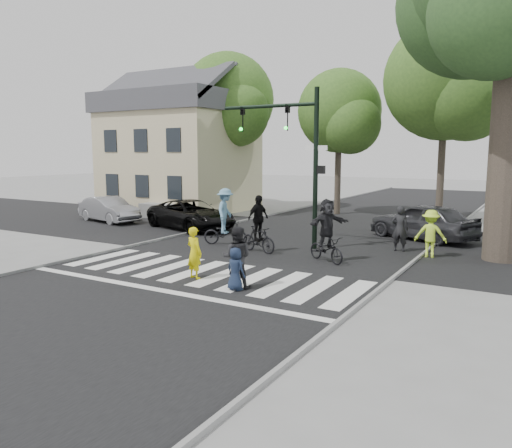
{
  "coord_description": "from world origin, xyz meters",
  "views": [
    {
      "loc": [
        8.71,
        -11.02,
        3.65
      ],
      "look_at": [
        0.5,
        3.0,
        1.3
      ],
      "focal_mm": 35.0,
      "sensor_mm": 36.0,
      "label": 1
    }
  ],
  "objects_px": {
    "cyclist_mid": "(258,229)",
    "car_suv": "(191,215)",
    "pedestrian_woman": "(194,253)",
    "pedestrian_adult": "(237,257)",
    "traffic_signal": "(295,145)",
    "pedestrian_child": "(235,269)",
    "car_silver": "(109,209)",
    "cyclist_right": "(327,234)",
    "cyclist_left": "(225,221)",
    "car_grey": "(423,221)"
  },
  "relations": [
    {
      "from": "pedestrian_adult",
      "to": "cyclist_left",
      "type": "distance_m",
      "value": 6.34
    },
    {
      "from": "pedestrian_child",
      "to": "cyclist_left",
      "type": "relative_size",
      "value": 0.52
    },
    {
      "from": "car_suv",
      "to": "car_grey",
      "type": "height_order",
      "value": "car_grey"
    },
    {
      "from": "cyclist_right",
      "to": "car_grey",
      "type": "bearing_deg",
      "value": 73.26
    },
    {
      "from": "pedestrian_child",
      "to": "traffic_signal",
      "type": "bearing_deg",
      "value": -67.07
    },
    {
      "from": "cyclist_mid",
      "to": "car_suv",
      "type": "height_order",
      "value": "cyclist_mid"
    },
    {
      "from": "traffic_signal",
      "to": "cyclist_mid",
      "type": "relative_size",
      "value": 2.85
    },
    {
      "from": "cyclist_left",
      "to": "car_suv",
      "type": "distance_m",
      "value": 4.58
    },
    {
      "from": "pedestrian_woman",
      "to": "cyclist_left",
      "type": "xyz_separation_m",
      "value": [
        -2.19,
        4.89,
        0.21
      ]
    },
    {
      "from": "traffic_signal",
      "to": "cyclist_right",
      "type": "bearing_deg",
      "value": -41.9
    },
    {
      "from": "car_suv",
      "to": "car_grey",
      "type": "relative_size",
      "value": 1.09
    },
    {
      "from": "cyclist_mid",
      "to": "car_suv",
      "type": "bearing_deg",
      "value": 149.62
    },
    {
      "from": "pedestrian_woman",
      "to": "cyclist_right",
      "type": "height_order",
      "value": "cyclist_right"
    },
    {
      "from": "cyclist_left",
      "to": "car_silver",
      "type": "distance_m",
      "value": 9.29
    },
    {
      "from": "cyclist_mid",
      "to": "pedestrian_woman",
      "type": "bearing_deg",
      "value": -85.64
    },
    {
      "from": "pedestrian_woman",
      "to": "cyclist_right",
      "type": "bearing_deg",
      "value": -107.77
    },
    {
      "from": "pedestrian_woman",
      "to": "pedestrian_adult",
      "type": "relative_size",
      "value": 0.91
    },
    {
      "from": "traffic_signal",
      "to": "cyclist_right",
      "type": "height_order",
      "value": "traffic_signal"
    },
    {
      "from": "cyclist_left",
      "to": "car_suv",
      "type": "height_order",
      "value": "cyclist_left"
    },
    {
      "from": "traffic_signal",
      "to": "cyclist_right",
      "type": "distance_m",
      "value": 4.1
    },
    {
      "from": "cyclist_mid",
      "to": "car_silver",
      "type": "bearing_deg",
      "value": 164.43
    },
    {
      "from": "cyclist_left",
      "to": "cyclist_mid",
      "type": "xyz_separation_m",
      "value": [
        1.87,
        -0.64,
        -0.11
      ]
    },
    {
      "from": "traffic_signal",
      "to": "pedestrian_woman",
      "type": "height_order",
      "value": "traffic_signal"
    },
    {
      "from": "traffic_signal",
      "to": "car_suv",
      "type": "xyz_separation_m",
      "value": [
        -6.25,
        1.6,
        -3.21
      ]
    },
    {
      "from": "cyclist_left",
      "to": "car_grey",
      "type": "bearing_deg",
      "value": 38.87
    },
    {
      "from": "cyclist_mid",
      "to": "cyclist_right",
      "type": "bearing_deg",
      "value": -4.63
    },
    {
      "from": "pedestrian_child",
      "to": "car_silver",
      "type": "xyz_separation_m",
      "value": [
        -12.87,
        7.72,
        0.08
      ]
    },
    {
      "from": "pedestrian_adult",
      "to": "car_silver",
      "type": "xyz_separation_m",
      "value": [
        -12.75,
        7.47,
        -0.18
      ]
    },
    {
      "from": "cyclist_right",
      "to": "car_silver",
      "type": "distance_m",
      "value": 13.99
    },
    {
      "from": "car_suv",
      "to": "pedestrian_adult",
      "type": "bearing_deg",
      "value": -118.31
    },
    {
      "from": "cyclist_mid",
      "to": "car_silver",
      "type": "distance_m",
      "value": 11.25
    },
    {
      "from": "pedestrian_woman",
      "to": "pedestrian_adult",
      "type": "distance_m",
      "value": 1.6
    },
    {
      "from": "pedestrian_woman",
      "to": "pedestrian_child",
      "type": "bearing_deg",
      "value": 178.69
    },
    {
      "from": "car_suv",
      "to": "car_silver",
      "type": "height_order",
      "value": "car_suv"
    },
    {
      "from": "traffic_signal",
      "to": "pedestrian_child",
      "type": "bearing_deg",
      "value": -77.83
    },
    {
      "from": "traffic_signal",
      "to": "car_suv",
      "type": "bearing_deg",
      "value": 165.6
    },
    {
      "from": "traffic_signal",
      "to": "pedestrian_child",
      "type": "height_order",
      "value": "traffic_signal"
    },
    {
      "from": "cyclist_right",
      "to": "car_suv",
      "type": "relative_size",
      "value": 0.43
    },
    {
      "from": "cyclist_mid",
      "to": "car_suv",
      "type": "relative_size",
      "value": 0.42
    },
    {
      "from": "pedestrian_adult",
      "to": "car_suv",
      "type": "relative_size",
      "value": 0.34
    },
    {
      "from": "cyclist_right",
      "to": "cyclist_left",
      "type": "bearing_deg",
      "value": 169.43
    },
    {
      "from": "pedestrian_woman",
      "to": "cyclist_mid",
      "type": "height_order",
      "value": "cyclist_mid"
    },
    {
      "from": "cyclist_right",
      "to": "car_grey",
      "type": "height_order",
      "value": "cyclist_right"
    },
    {
      "from": "pedestrian_adult",
      "to": "cyclist_left",
      "type": "bearing_deg",
      "value": -73.67
    },
    {
      "from": "cyclist_left",
      "to": "cyclist_right",
      "type": "height_order",
      "value": "cyclist_left"
    },
    {
      "from": "traffic_signal",
      "to": "pedestrian_woman",
      "type": "relative_size",
      "value": 3.94
    },
    {
      "from": "car_silver",
      "to": "car_suv",
      "type": "bearing_deg",
      "value": -74.93
    },
    {
      "from": "cyclist_mid",
      "to": "cyclist_right",
      "type": "distance_m",
      "value": 2.78
    },
    {
      "from": "cyclist_left",
      "to": "car_suv",
      "type": "xyz_separation_m",
      "value": [
        -3.73,
        2.64,
        -0.28
      ]
    },
    {
      "from": "cyclist_left",
      "to": "car_silver",
      "type": "relative_size",
      "value": 0.56
    }
  ]
}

